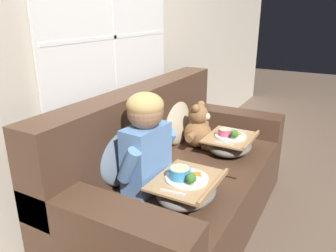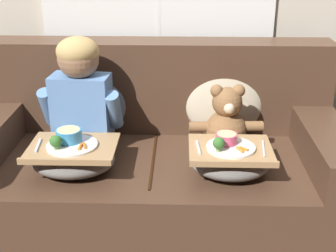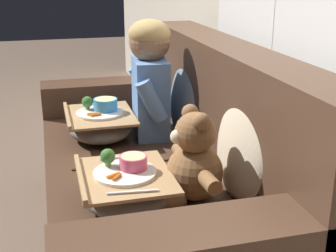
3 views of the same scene
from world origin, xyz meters
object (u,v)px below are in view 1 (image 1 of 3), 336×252
Objects in this scene: couch at (176,179)px; lap_tray_child at (187,188)px; throw_pillow_behind_child at (119,150)px; lap_tray_teddy at (230,144)px; teddy_bear at (198,128)px; throw_pillow_behind_teddy at (175,117)px; child_figure at (146,138)px.

couch is 0.49m from lap_tray_child.
lap_tray_child is (-0.00, -0.46, -0.13)m from throw_pillow_behind_child.
couch is at bearing 34.64° from lap_tray_child.
lap_tray_teddy is at bearing -32.07° from throw_pillow_behind_child.
throw_pillow_behind_teddy is at bearing 90.08° from teddy_bear.
lap_tray_child is 0.74m from lap_tray_teddy.
lap_tray_teddy is (-0.00, -0.26, -0.08)m from teddy_bear.
lap_tray_child is (-0.74, -0.46, -0.13)m from throw_pillow_behind_teddy.
throw_pillow_behind_teddy reaches higher than lap_tray_child.
child_figure reaches higher than throw_pillow_behind_teddy.
throw_pillow_behind_teddy is at bearing 0.00° from throw_pillow_behind_child.
child_figure is 1.54× the size of teddy_bear.
throw_pillow_behind_child is at bearing 89.97° from child_figure.
teddy_bear is at bearing -89.92° from throw_pillow_behind_teddy.
throw_pillow_behind_child is at bearing 150.96° from couch.
throw_pillow_behind_child is at bearing 164.54° from teddy_bear.
couch is at bearing -150.96° from throw_pillow_behind_teddy.
couch reaches higher than throw_pillow_behind_teddy.
child_figure is 0.36m from lap_tray_child.
child_figure is 0.82m from lap_tray_teddy.
lap_tray_teddy is at bearing -90.16° from throw_pillow_behind_teddy.
couch is at bearing -179.89° from teddy_bear.
child_figure is 0.76m from teddy_bear.
throw_pillow_behind_teddy reaches higher than lap_tray_teddy.
couch is 3.25× the size of child_figure.
teddy_bear is (0.74, -0.00, -0.17)m from child_figure.
throw_pillow_behind_teddy reaches higher than teddy_bear.
lap_tray_child is at bearing 179.95° from lap_tray_teddy.
throw_pillow_behind_child is 0.74m from throw_pillow_behind_teddy.
child_figure is (-0.74, -0.20, 0.12)m from throw_pillow_behind_teddy.
couch is 4.66× the size of lap_tray_child.
child_figure is (-0.37, 0.00, 0.44)m from couch.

